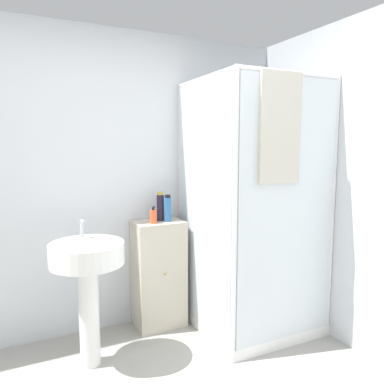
{
  "coord_description": "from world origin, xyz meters",
  "views": [
    {
      "loc": [
        -0.63,
        -1.41,
        1.57
      ],
      "look_at": [
        0.6,
        1.12,
        1.21
      ],
      "focal_mm": 35.0,
      "sensor_mm": 36.0,
      "label": 1
    }
  ],
  "objects_px": {
    "sink": "(87,271)",
    "soap_dispenser": "(153,216)",
    "shampoo_bottle_blue": "(168,209)",
    "shampoo_bottle_tall_black": "(160,207)"
  },
  "relations": [
    {
      "from": "sink",
      "to": "soap_dispenser",
      "type": "bearing_deg",
      "value": 25.8
    },
    {
      "from": "sink",
      "to": "shampoo_bottle_blue",
      "type": "xyz_separation_m",
      "value": [
        0.73,
        0.3,
        0.34
      ]
    },
    {
      "from": "soap_dispenser",
      "to": "shampoo_bottle_tall_black",
      "type": "height_order",
      "value": "shampoo_bottle_tall_black"
    },
    {
      "from": "shampoo_bottle_blue",
      "to": "shampoo_bottle_tall_black",
      "type": "bearing_deg",
      "value": 123.27
    },
    {
      "from": "sink",
      "to": "shampoo_bottle_blue",
      "type": "bearing_deg",
      "value": 22.62
    },
    {
      "from": "soap_dispenser",
      "to": "shampoo_bottle_tall_black",
      "type": "xyz_separation_m",
      "value": [
        0.09,
        0.08,
        0.06
      ]
    },
    {
      "from": "soap_dispenser",
      "to": "shampoo_bottle_tall_black",
      "type": "bearing_deg",
      "value": 40.69
    },
    {
      "from": "shampoo_bottle_tall_black",
      "to": "shampoo_bottle_blue",
      "type": "height_order",
      "value": "shampoo_bottle_tall_black"
    },
    {
      "from": "sink",
      "to": "soap_dispenser",
      "type": "relative_size",
      "value": 7.13
    },
    {
      "from": "soap_dispenser",
      "to": "shampoo_bottle_blue",
      "type": "bearing_deg",
      "value": 7.21
    }
  ]
}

